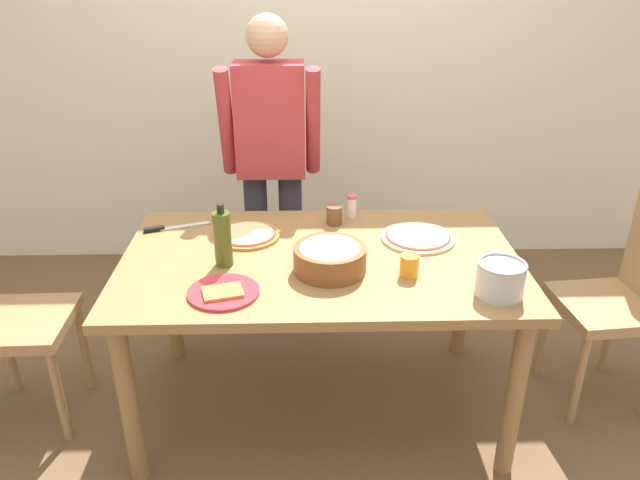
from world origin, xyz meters
TOP-DOWN VIEW (x-y plane):
  - ground at (0.00, 0.00)m, footprint 8.00×8.00m
  - wall_back at (0.00, 1.60)m, footprint 5.60×0.10m
  - dining_table at (0.00, 0.00)m, footprint 1.60×0.96m
  - person_cook at (-0.23, 0.76)m, footprint 0.49×0.25m
  - chair_wooden_right at (1.32, 0.05)m, footprint 0.44×0.44m
  - pizza_raw_on_board at (0.42, 0.15)m, footprint 0.32×0.32m
  - pizza_cooked_on_tray at (-0.31, 0.19)m, footprint 0.28×0.28m
  - plate_with_slice at (-0.36, -0.29)m, footprint 0.26×0.26m
  - popcorn_bowl at (0.03, -0.12)m, footprint 0.28×0.28m
  - olive_oil_bottle at (-0.38, -0.06)m, footprint 0.07×0.07m
  - steel_pot at (0.63, -0.32)m, footprint 0.17×0.17m
  - cup_orange at (0.33, -0.17)m, footprint 0.07×0.07m
  - cup_small_brown at (0.07, 0.32)m, footprint 0.07×0.07m
  - salt_shaker at (0.16, 0.40)m, footprint 0.04×0.04m
  - chef_knife at (-0.66, 0.28)m, footprint 0.28×0.12m

SIDE VIEW (x-z plane):
  - ground at x=0.00m, z-range 0.00..0.00m
  - chair_wooden_right at x=1.32m, z-range 0.07..1.02m
  - dining_table at x=0.00m, z-range 0.29..1.05m
  - chef_knife at x=-0.66m, z-range 0.76..0.78m
  - plate_with_slice at x=-0.36m, z-range 0.76..0.78m
  - pizza_raw_on_board at x=0.42m, z-range 0.76..0.78m
  - pizza_cooked_on_tray at x=-0.31m, z-range 0.76..0.78m
  - cup_orange at x=0.33m, z-range 0.76..0.84m
  - cup_small_brown at x=0.07m, z-range 0.76..0.84m
  - salt_shaker at x=0.16m, z-range 0.76..0.87m
  - popcorn_bowl at x=0.03m, z-range 0.76..0.88m
  - steel_pot at x=0.63m, z-range 0.76..0.89m
  - olive_oil_bottle at x=-0.38m, z-range 0.75..1.00m
  - person_cook at x=-0.23m, z-range 0.13..1.75m
  - wall_back at x=0.00m, z-range 0.00..2.60m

